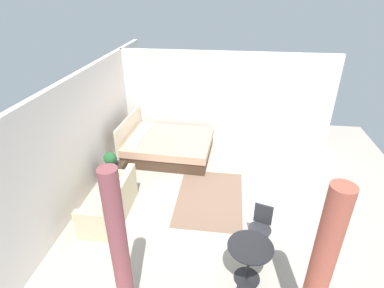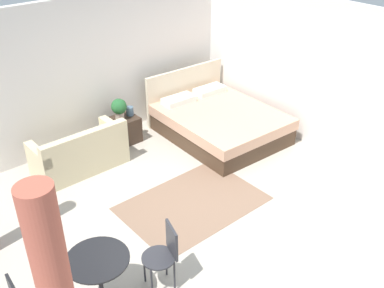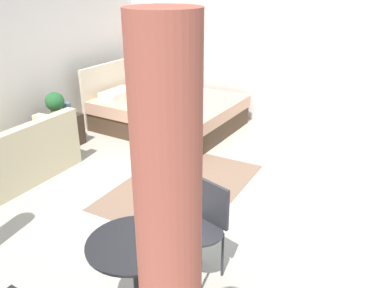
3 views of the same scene
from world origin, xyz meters
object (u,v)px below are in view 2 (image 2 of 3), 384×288
(nightstand, at_px, (126,129))
(balcony_table, at_px, (99,273))
(bed, at_px, (218,122))
(potted_plant, at_px, (119,108))
(couch, at_px, (80,154))
(cafe_chair_near_couch, at_px, (165,251))
(vase, at_px, (130,111))

(nightstand, bearing_deg, balcony_table, -127.32)
(bed, xyz_separation_m, potted_plant, (-1.55, 0.96, 0.42))
(couch, height_order, nightstand, couch)
(potted_plant, height_order, cafe_chair_near_couch, potted_plant)
(bed, xyz_separation_m, couch, (-2.56, 0.62, 0.01))
(couch, distance_m, nightstand, 1.16)
(couch, relative_size, cafe_chair_near_couch, 1.75)
(bed, distance_m, couch, 2.63)
(potted_plant, distance_m, vase, 0.26)
(bed, distance_m, nightstand, 1.72)
(cafe_chair_near_couch, bearing_deg, couch, 81.16)
(nightstand, distance_m, potted_plant, 0.47)
(bed, bearing_deg, cafe_chair_near_couch, -142.73)
(couch, height_order, cafe_chair_near_couch, cafe_chair_near_couch)
(bed, xyz_separation_m, cafe_chair_near_couch, (-3.01, -2.29, 0.24))
(nightstand, xyz_separation_m, potted_plant, (-0.10, 0.02, 0.46))
(nightstand, xyz_separation_m, balcony_table, (-2.29, -3.00, 0.25))
(bed, bearing_deg, nightstand, 147.02)
(balcony_table, xyz_separation_m, cafe_chair_near_couch, (0.73, -0.23, 0.03))
(potted_plant, bearing_deg, balcony_table, -125.87)
(couch, distance_m, cafe_chair_near_couch, 2.95)
(balcony_table, distance_m, cafe_chair_near_couch, 0.76)
(bed, bearing_deg, potted_plant, 148.10)
(nightstand, distance_m, balcony_table, 3.78)
(couch, bearing_deg, vase, 15.75)
(potted_plant, bearing_deg, nightstand, -13.55)
(potted_plant, bearing_deg, vase, 0.21)
(nightstand, height_order, potted_plant, potted_plant)
(bed, height_order, nightstand, bed)
(bed, distance_m, cafe_chair_near_couch, 3.79)
(couch, xyz_separation_m, cafe_chair_near_couch, (-0.45, -2.90, 0.23))
(bed, bearing_deg, balcony_table, -151.07)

